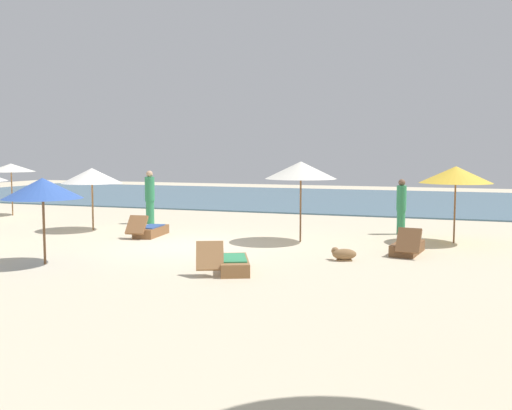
{
  "coord_description": "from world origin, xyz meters",
  "views": [
    {
      "loc": [
        7.14,
        -14.15,
        2.57
      ],
      "look_at": [
        1.72,
        1.07,
        1.1
      ],
      "focal_mm": 40.74,
      "sensor_mm": 36.0,
      "label": 1
    }
  ],
  "objects_px": {
    "umbrella_3": "(11,168)",
    "umbrella_5": "(301,170)",
    "umbrella_4": "(92,176)",
    "lounger_3": "(232,264)",
    "dog": "(343,254)",
    "lounger_2": "(407,247)",
    "person_1": "(401,206)",
    "lounger_4": "(150,231)",
    "person_0": "(150,197)",
    "umbrella_1": "(456,175)",
    "umbrella_0": "(43,188)"
  },
  "relations": [
    {
      "from": "umbrella_1",
      "to": "umbrella_4",
      "type": "bearing_deg",
      "value": -174.12
    },
    {
      "from": "umbrella_3",
      "to": "person_0",
      "type": "distance_m",
      "value": 6.76
    },
    {
      "from": "umbrella_3",
      "to": "lounger_2",
      "type": "height_order",
      "value": "umbrella_3"
    },
    {
      "from": "umbrella_5",
      "to": "lounger_4",
      "type": "xyz_separation_m",
      "value": [
        -4.65,
        -0.45,
        -1.89
      ]
    },
    {
      "from": "lounger_2",
      "to": "person_0",
      "type": "distance_m",
      "value": 9.93
    },
    {
      "from": "umbrella_5",
      "to": "lounger_2",
      "type": "height_order",
      "value": "umbrella_5"
    },
    {
      "from": "lounger_2",
      "to": "dog",
      "type": "bearing_deg",
      "value": -132.88
    },
    {
      "from": "umbrella_3",
      "to": "lounger_4",
      "type": "height_order",
      "value": "umbrella_3"
    },
    {
      "from": "lounger_2",
      "to": "lounger_4",
      "type": "distance_m",
      "value": 7.76
    },
    {
      "from": "umbrella_3",
      "to": "umbrella_0",
      "type": "bearing_deg",
      "value": -44.31
    },
    {
      "from": "umbrella_1",
      "to": "dog",
      "type": "bearing_deg",
      "value": -123.06
    },
    {
      "from": "umbrella_0",
      "to": "lounger_4",
      "type": "xyz_separation_m",
      "value": [
        0.01,
        4.75,
        -1.58
      ]
    },
    {
      "from": "lounger_4",
      "to": "person_1",
      "type": "relative_size",
      "value": 1.01
    },
    {
      "from": "person_1",
      "to": "lounger_3",
      "type": "bearing_deg",
      "value": -111.81
    },
    {
      "from": "umbrella_0",
      "to": "lounger_2",
      "type": "xyz_separation_m",
      "value": [
        7.75,
        4.2,
        -1.58
      ]
    },
    {
      "from": "umbrella_3",
      "to": "lounger_3",
      "type": "relative_size",
      "value": 1.21
    },
    {
      "from": "person_0",
      "to": "dog",
      "type": "relative_size",
      "value": 2.95
    },
    {
      "from": "umbrella_4",
      "to": "dog",
      "type": "height_order",
      "value": "umbrella_4"
    },
    {
      "from": "umbrella_3",
      "to": "lounger_2",
      "type": "distance_m",
      "value": 16.55
    },
    {
      "from": "umbrella_1",
      "to": "person_1",
      "type": "distance_m",
      "value": 2.32
    },
    {
      "from": "lounger_4",
      "to": "person_0",
      "type": "relative_size",
      "value": 0.91
    },
    {
      "from": "umbrella_4",
      "to": "lounger_2",
      "type": "bearing_deg",
      "value": -6.3
    },
    {
      "from": "umbrella_3",
      "to": "lounger_4",
      "type": "xyz_separation_m",
      "value": [
        8.26,
        -3.3,
        -1.77
      ]
    },
    {
      "from": "umbrella_1",
      "to": "dog",
      "type": "xyz_separation_m",
      "value": [
        -2.44,
        -3.75,
        -1.78
      ]
    },
    {
      "from": "umbrella_4",
      "to": "person_0",
      "type": "bearing_deg",
      "value": 68.39
    },
    {
      "from": "umbrella_0",
      "to": "umbrella_1",
      "type": "distance_m",
      "value": 10.96
    },
    {
      "from": "umbrella_0",
      "to": "umbrella_5",
      "type": "bearing_deg",
      "value": 48.12
    },
    {
      "from": "umbrella_0",
      "to": "umbrella_4",
      "type": "distance_m",
      "value": 5.86
    },
    {
      "from": "person_0",
      "to": "umbrella_5",
      "type": "bearing_deg",
      "value": -20.45
    },
    {
      "from": "umbrella_1",
      "to": "person_1",
      "type": "xyz_separation_m",
      "value": [
        -1.6,
        1.3,
        -1.05
      ]
    },
    {
      "from": "umbrella_4",
      "to": "lounger_3",
      "type": "relative_size",
      "value": 1.17
    },
    {
      "from": "umbrella_5",
      "to": "dog",
      "type": "distance_m",
      "value": 3.56
    },
    {
      "from": "umbrella_4",
      "to": "person_0",
      "type": "height_order",
      "value": "umbrella_4"
    },
    {
      "from": "lounger_2",
      "to": "person_0",
      "type": "bearing_deg",
      "value": 160.34
    },
    {
      "from": "person_1",
      "to": "lounger_4",
      "type": "bearing_deg",
      "value": -157.16
    },
    {
      "from": "lounger_2",
      "to": "person_0",
      "type": "height_order",
      "value": "person_0"
    },
    {
      "from": "umbrella_1",
      "to": "umbrella_3",
      "type": "xyz_separation_m",
      "value": [
        -17.08,
        1.57,
        0.0
      ]
    },
    {
      "from": "umbrella_3",
      "to": "umbrella_5",
      "type": "height_order",
      "value": "umbrella_5"
    },
    {
      "from": "lounger_3",
      "to": "dog",
      "type": "height_order",
      "value": "lounger_3"
    },
    {
      "from": "lounger_2",
      "to": "lounger_3",
      "type": "distance_m",
      "value": 4.89
    },
    {
      "from": "umbrella_5",
      "to": "person_1",
      "type": "relative_size",
      "value": 1.33
    },
    {
      "from": "lounger_4",
      "to": "dog",
      "type": "xyz_separation_m",
      "value": [
        6.38,
        -2.01,
        -0.02
      ]
    },
    {
      "from": "lounger_2",
      "to": "person_1",
      "type": "xyz_separation_m",
      "value": [
        -0.52,
        3.59,
        0.72
      ]
    },
    {
      "from": "lounger_3",
      "to": "person_0",
      "type": "distance_m",
      "value": 9.13
    },
    {
      "from": "lounger_2",
      "to": "person_1",
      "type": "height_order",
      "value": "person_1"
    },
    {
      "from": "umbrella_1",
      "to": "lounger_3",
      "type": "distance_m",
      "value": 7.55
    },
    {
      "from": "person_0",
      "to": "dog",
      "type": "height_order",
      "value": "person_0"
    },
    {
      "from": "lounger_3",
      "to": "dog",
      "type": "xyz_separation_m",
      "value": [
        2.01,
        2.08,
        -0.02
      ]
    },
    {
      "from": "lounger_3",
      "to": "umbrella_0",
      "type": "bearing_deg",
      "value": -171.48
    },
    {
      "from": "umbrella_5",
      "to": "lounger_2",
      "type": "xyz_separation_m",
      "value": [
        3.08,
        -1.0,
        -1.89
      ]
    }
  ]
}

